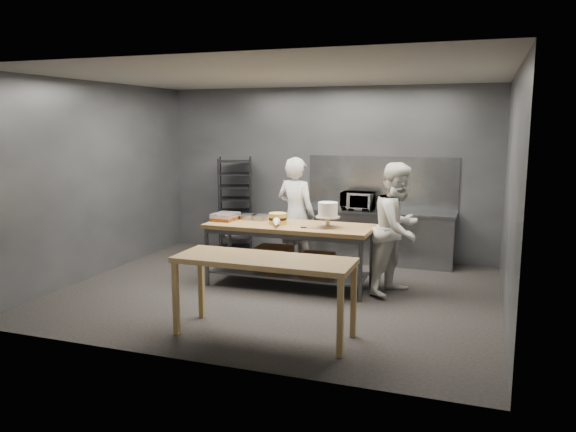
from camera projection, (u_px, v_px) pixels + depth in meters
The scene contains 16 objects.
ground at pixel (278, 292), 7.98m from camera, with size 6.00×6.00×0.00m, color black.
back_wall at pixel (326, 172), 10.06m from camera, with size 6.00×0.04×3.00m, color #4C4F54.
work_table at pixel (290, 248), 8.18m from camera, with size 2.40×0.90×0.92m.
near_counter at pixel (264, 265), 6.20m from camera, with size 2.00×0.70×0.90m.
back_counter at pixel (377, 236), 9.60m from camera, with size 2.60×0.60×0.90m.
splashback_panel at pixel (381, 182), 9.73m from camera, with size 2.60×0.02×0.90m, color slate.
speed_rack at pixel (235, 206), 10.32m from camera, with size 0.80×0.83×1.75m.
chef_behind at pixel (296, 215), 8.93m from camera, with size 0.67×0.44×1.84m, color silver.
chef_right at pixel (398, 229), 7.77m from camera, with size 0.89×0.70×1.84m, color silver.
microwave at pixel (358, 201), 9.62m from camera, with size 0.54×0.37×0.30m, color black.
frosted_cake_stand at pixel (328, 211), 7.83m from camera, with size 0.34×0.34×0.36m.
layer_cake at pixel (278, 218), 8.13m from camera, with size 0.26×0.26×0.16m.
cake_pans at pixel (255, 217), 8.50m from camera, with size 0.46×0.28×0.07m.
piping_bag at pixel (276, 223), 7.86m from camera, with size 0.12×0.12×0.38m, color white.
offset_spatula at pixel (310, 228), 7.80m from camera, with size 0.36×0.02×0.02m.
pastry_clamshells at pixel (225, 217), 8.44m from camera, with size 0.33×0.40×0.11m.
Camera 1 is at (2.70, -7.20, 2.37)m, focal length 35.00 mm.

